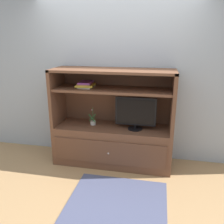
% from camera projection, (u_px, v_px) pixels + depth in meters
% --- Properties ---
extents(ground_plane, '(8.00, 8.00, 0.00)m').
position_uv_depth(ground_plane, '(107.00, 175.00, 3.43)').
color(ground_plane, tan).
extents(painted_rear_wall, '(6.00, 0.10, 2.80)m').
position_uv_depth(painted_rear_wall, '(117.00, 72.00, 3.72)').
color(painted_rear_wall, '#9EA8B2').
rests_on(painted_rear_wall, ground_plane).
extents(area_rug, '(1.18, 1.10, 0.01)m').
position_uv_depth(area_rug, '(117.00, 204.00, 2.82)').
color(area_rug, '#4C5170').
rests_on(area_rug, ground_plane).
extents(media_console, '(1.80, 0.61, 1.48)m').
position_uv_depth(media_console, '(113.00, 134.00, 3.67)').
color(media_console, brown).
rests_on(media_console, ground_plane).
extents(tv_monitor, '(0.60, 0.22, 0.49)m').
position_uv_depth(tv_monitor, '(136.00, 113.00, 3.45)').
color(tv_monitor, black).
rests_on(tv_monitor, media_console).
extents(potted_plant, '(0.13, 0.12, 0.28)m').
position_uv_depth(potted_plant, '(93.00, 122.00, 3.69)').
color(potted_plant, beige).
rests_on(potted_plant, media_console).
extents(magazine_stack, '(0.28, 0.32, 0.09)m').
position_uv_depth(magazine_stack, '(86.00, 85.00, 3.52)').
color(magazine_stack, silver).
rests_on(magazine_stack, media_console).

